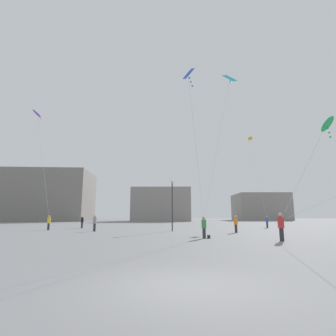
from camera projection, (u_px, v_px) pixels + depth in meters
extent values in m
plane|color=slate|center=(183.00, 287.00, 6.15)|extent=(300.00, 300.00, 0.00)
cylinder|color=#2D2D33|center=(204.00, 233.00, 19.25)|extent=(0.24, 0.24, 0.73)
cylinder|color=#388C47|center=(204.00, 224.00, 19.37)|extent=(0.35, 0.35, 0.63)
sphere|color=tan|center=(204.00, 218.00, 19.44)|extent=(0.24, 0.24, 0.24)
cylinder|color=#2D2D33|center=(48.00, 227.00, 30.32)|extent=(0.25, 0.25, 0.76)
cylinder|color=yellow|center=(49.00, 220.00, 30.44)|extent=(0.36, 0.36, 0.66)
sphere|color=tan|center=(49.00, 216.00, 30.52)|extent=(0.25, 0.25, 0.25)
cylinder|color=#2D2D33|center=(282.00, 235.00, 17.21)|extent=(0.27, 0.27, 0.83)
cylinder|color=red|center=(281.00, 222.00, 17.35)|extent=(0.40, 0.40, 0.72)
sphere|color=tan|center=(280.00, 215.00, 17.44)|extent=(0.27, 0.27, 0.27)
cylinder|color=#2D2D33|center=(82.00, 225.00, 34.65)|extent=(0.24, 0.24, 0.74)
cylinder|color=black|center=(82.00, 220.00, 34.77)|extent=(0.35, 0.35, 0.64)
sphere|color=tan|center=(82.00, 217.00, 34.85)|extent=(0.24, 0.24, 0.24)
cylinder|color=#2D2D33|center=(236.00, 229.00, 25.60)|extent=(0.25, 0.25, 0.77)
cylinder|color=orange|center=(236.00, 221.00, 25.73)|extent=(0.37, 0.37, 0.67)
sphere|color=tan|center=(235.00, 216.00, 25.81)|extent=(0.25, 0.25, 0.25)
cylinder|color=#2D2D33|center=(94.00, 228.00, 27.87)|extent=(0.26, 0.26, 0.78)
cylinder|color=gray|center=(95.00, 220.00, 28.00)|extent=(0.38, 0.38, 0.68)
sphere|color=tan|center=(95.00, 216.00, 28.09)|extent=(0.26, 0.26, 0.26)
cylinder|color=#2D2D33|center=(267.00, 225.00, 35.49)|extent=(0.24, 0.24, 0.72)
cylinder|color=#3351B7|center=(267.00, 220.00, 35.61)|extent=(0.35, 0.35, 0.63)
sphere|color=tan|center=(267.00, 217.00, 35.68)|extent=(0.24, 0.24, 0.24)
pyramid|color=blue|center=(188.00, 74.00, 16.06)|extent=(0.76, 1.04, 0.60)
sphere|color=blue|center=(190.00, 78.00, 16.13)|extent=(0.10, 0.10, 0.10)
sphere|color=blue|center=(191.00, 82.00, 16.20)|extent=(0.10, 0.10, 0.10)
sphere|color=blue|center=(192.00, 86.00, 16.27)|extent=(0.10, 0.10, 0.10)
cylinder|color=silver|center=(197.00, 154.00, 17.74)|extent=(1.52, 4.99, 8.84)
pyramid|color=#1EB2C6|center=(230.00, 78.00, 22.12)|extent=(1.39, 1.09, 0.70)
sphere|color=#1EB2C6|center=(230.00, 80.00, 21.97)|extent=(0.10, 0.10, 0.10)
sphere|color=#1EB2C6|center=(231.00, 81.00, 21.79)|extent=(0.10, 0.10, 0.10)
sphere|color=#1EB2C6|center=(231.00, 83.00, 21.62)|extent=(0.10, 0.10, 0.10)
cylinder|color=silver|center=(218.00, 145.00, 20.78)|extent=(2.59, 0.64, 11.70)
cone|color=purple|center=(37.00, 113.00, 28.16)|extent=(1.26, 1.35, 0.80)
sphere|color=purple|center=(38.00, 115.00, 28.15)|extent=(0.10, 0.10, 0.10)
sphere|color=purple|center=(40.00, 117.00, 28.14)|extent=(0.10, 0.10, 0.10)
sphere|color=purple|center=(41.00, 119.00, 28.12)|extent=(0.10, 0.10, 0.10)
cylinder|color=silver|center=(43.00, 168.00, 29.32)|extent=(0.31, 4.37, 11.12)
cone|color=green|center=(326.00, 123.00, 13.50)|extent=(1.12, 1.10, 0.74)
sphere|color=green|center=(328.00, 128.00, 13.56)|extent=(0.10, 0.10, 0.10)
sphere|color=green|center=(329.00, 133.00, 13.62)|extent=(0.10, 0.10, 0.10)
sphere|color=green|center=(330.00, 137.00, 13.68)|extent=(0.10, 0.10, 0.10)
cylinder|color=silver|center=(301.00, 178.00, 15.43)|extent=(0.63, 4.85, 4.99)
pyramid|color=yellow|center=(250.00, 138.00, 45.48)|extent=(1.04, 0.94, 0.47)
sphere|color=yellow|center=(249.00, 140.00, 45.51)|extent=(0.10, 0.10, 0.10)
sphere|color=yellow|center=(249.00, 141.00, 45.56)|extent=(0.10, 0.10, 0.10)
sphere|color=yellow|center=(248.00, 142.00, 45.60)|extent=(0.10, 0.10, 0.10)
cylinder|color=silver|center=(257.00, 173.00, 40.56)|extent=(0.96, 7.54, 13.43)
cube|color=gray|center=(44.00, 196.00, 80.74)|extent=(28.37, 19.16, 14.94)
cube|color=gray|center=(161.00, 205.00, 81.58)|extent=(17.55, 15.57, 9.75)
cube|color=gray|center=(260.00, 207.00, 96.91)|extent=(17.93, 17.03, 9.46)
cylinder|color=#2D2D30|center=(172.00, 206.00, 28.73)|extent=(0.12, 0.12, 5.25)
sphere|color=#EAE5C6|center=(172.00, 181.00, 29.22)|extent=(0.36, 0.36, 0.36)
cube|color=black|center=(209.00, 237.00, 19.31)|extent=(0.18, 0.33, 0.24)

